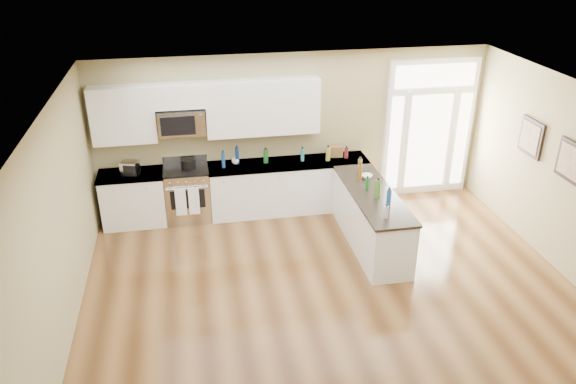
{
  "coord_description": "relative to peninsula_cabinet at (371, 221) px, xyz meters",
  "views": [
    {
      "loc": [
        -1.83,
        -5.3,
        4.78
      ],
      "look_at": [
        -0.48,
        2.0,
        1.18
      ],
      "focal_mm": 35.0,
      "sensor_mm": 36.0,
      "label": 1
    }
  ],
  "objects": [
    {
      "name": "ground",
      "position": [
        -0.93,
        -2.24,
        -0.43
      ],
      "size": [
        8.0,
        8.0,
        0.0
      ],
      "primitive_type": "plane",
      "color": "#4B2D15"
    },
    {
      "name": "room_shell",
      "position": [
        -0.93,
        -2.24,
        1.27
      ],
      "size": [
        8.0,
        8.0,
        8.0
      ],
      "color": "tan",
      "rests_on": "ground"
    },
    {
      "name": "back_cabinet_left",
      "position": [
        -3.8,
        1.45,
        0.0
      ],
      "size": [
        1.1,
        0.66,
        0.94
      ],
      "color": "white",
      "rests_on": "ground"
    },
    {
      "name": "back_cabinet_right",
      "position": [
        -1.08,
        1.45,
        0.0
      ],
      "size": [
        2.85,
        0.66,
        0.94
      ],
      "color": "white",
      "rests_on": "ground"
    },
    {
      "name": "peninsula_cabinet",
      "position": [
        0.0,
        0.0,
        0.0
      ],
      "size": [
        0.69,
        2.32,
        0.94
      ],
      "color": "white",
      "rests_on": "ground"
    },
    {
      "name": "upper_cabinet_left",
      "position": [
        -3.81,
        1.59,
        1.49
      ],
      "size": [
        1.04,
        0.33,
        0.95
      ],
      "primitive_type": "cube",
      "color": "white",
      "rests_on": "room_shell"
    },
    {
      "name": "upper_cabinet_right",
      "position": [
        -1.5,
        1.59,
        1.49
      ],
      "size": [
        1.94,
        0.33,
        0.95
      ],
      "primitive_type": "cube",
      "color": "white",
      "rests_on": "room_shell"
    },
    {
      "name": "upper_cabinet_short",
      "position": [
        -2.88,
        1.59,
        1.77
      ],
      "size": [
        0.82,
        0.33,
        0.4
      ],
      "primitive_type": "cube",
      "color": "white",
      "rests_on": "room_shell"
    },
    {
      "name": "microwave",
      "position": [
        -2.88,
        1.56,
        1.33
      ],
      "size": [
        0.78,
        0.41,
        0.42
      ],
      "color": "silver",
      "rests_on": "room_shell"
    },
    {
      "name": "entry_door",
      "position": [
        1.62,
        1.71,
        0.87
      ],
      "size": [
        1.7,
        0.1,
        2.6
      ],
      "color": "white",
      "rests_on": "ground"
    },
    {
      "name": "wall_art_near",
      "position": [
        2.54,
        -0.04,
        1.27
      ],
      "size": [
        0.05,
        0.58,
        0.58
      ],
      "color": "black",
      "rests_on": "room_shell"
    },
    {
      "name": "wall_art_far",
      "position": [
        2.54,
        -1.04,
        1.27
      ],
      "size": [
        0.05,
        0.58,
        0.58
      ],
      "color": "black",
      "rests_on": "room_shell"
    },
    {
      "name": "kitchen_range",
      "position": [
        -2.88,
        1.45,
        0.05
      ],
      "size": [
        0.76,
        0.68,
        1.08
      ],
      "color": "silver",
      "rests_on": "ground"
    },
    {
      "name": "stockpot",
      "position": [
        -2.82,
        1.45,
        0.61
      ],
      "size": [
        0.25,
        0.25,
        0.19
      ],
      "primitive_type": "cylinder",
      "rotation": [
        0.0,
        0.0,
        -0.01
      ],
      "color": "black",
      "rests_on": "kitchen_range"
    },
    {
      "name": "toaster_oven",
      "position": [
        -3.78,
        1.4,
        0.62
      ],
      "size": [
        0.33,
        0.29,
        0.24
      ],
      "primitive_type": "cube",
      "rotation": [
        0.0,
        0.0,
        -0.31
      ],
      "color": "silver",
      "rests_on": "back_cabinet_left"
    },
    {
      "name": "cardboard_box",
      "position": [
        -0.18,
        1.57,
        0.6
      ],
      "size": [
        0.27,
        0.21,
        0.2
      ],
      "primitive_type": "cube",
      "rotation": [
        0.0,
        0.0,
        -0.16
      ],
      "color": "brown",
      "rests_on": "back_cabinet_right"
    },
    {
      "name": "bowl_left",
      "position": [
        -3.72,
        1.48,
        0.53
      ],
      "size": [
        0.23,
        0.23,
        0.05
      ],
      "primitive_type": "imported",
      "rotation": [
        0.0,
        0.0,
        0.24
      ],
      "color": "white",
      "rests_on": "back_cabinet_left"
    },
    {
      "name": "bowl_peninsula",
      "position": [
        0.07,
        0.55,
        0.53
      ],
      "size": [
        0.21,
        0.21,
        0.06
      ],
      "primitive_type": "imported",
      "rotation": [
        0.0,
        0.0,
        0.16
      ],
      "color": "white",
      "rests_on": "peninsula_cabinet"
    },
    {
      "name": "cup_counter",
      "position": [
        -2.01,
        1.55,
        0.56
      ],
      "size": [
        0.16,
        0.16,
        0.1
      ],
      "primitive_type": "imported",
      "rotation": [
        0.0,
        0.0,
        0.26
      ],
      "color": "white",
      "rests_on": "back_cabinet_right"
    },
    {
      "name": "counter_bottles",
      "position": [
        -0.58,
        0.72,
        0.63
      ],
      "size": [
        2.34,
        2.43,
        0.31
      ],
      "color": "#19591E",
      "rests_on": "back_cabinet_right"
    }
  ]
}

